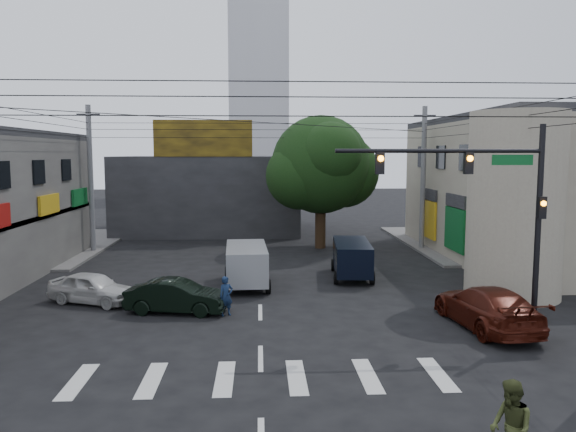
{
  "coord_description": "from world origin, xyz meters",
  "views": [
    {
      "loc": [
        -0.01,
        -19.52,
        6.21
      ],
      "look_at": [
        1.2,
        4.0,
        3.59
      ],
      "focal_mm": 35.0,
      "sensor_mm": 36.0,
      "label": 1
    }
  ],
  "objects": [
    {
      "name": "building_right",
      "position": [
        18.0,
        13.0,
        4.0
      ],
      "size": [
        14.0,
        18.0,
        8.0
      ],
      "primitive_type": "cube",
      "color": "gray",
      "rests_on": "ground"
    },
    {
      "name": "dark_sedan",
      "position": [
        -3.27,
        2.15,
        0.65
      ],
      "size": [
        2.74,
        4.43,
        1.31
      ],
      "primitive_type": "imported",
      "rotation": [
        0.0,
        0.0,
        1.4
      ],
      "color": "black",
      "rests_on": "ground"
    },
    {
      "name": "white_compact",
      "position": [
        -6.98,
        3.75,
        0.65
      ],
      "size": [
        4.23,
        4.88,
        1.29
      ],
      "primitive_type": "imported",
      "rotation": [
        0.0,
        0.0,
        1.17
      ],
      "color": "#B9B9B4",
      "rests_on": "ground"
    },
    {
      "name": "silver_minivan",
      "position": [
        -0.63,
        6.44,
        0.95
      ],
      "size": [
        4.58,
        2.24,
        1.9
      ],
      "primitive_type": null,
      "rotation": [
        0.0,
        0.0,
        1.61
      ],
      "color": "gray",
      "rests_on": "ground"
    },
    {
      "name": "maroon_sedan",
      "position": [
        8.08,
        -0.36,
        0.75
      ],
      "size": [
        3.28,
        5.67,
        1.51
      ],
      "primitive_type": "imported",
      "rotation": [
        0.0,
        0.0,
        3.26
      ],
      "color": "#3D1008",
      "rests_on": "ground"
    },
    {
      "name": "billboard",
      "position": [
        -4.0,
        21.1,
        7.3
      ],
      "size": [
        7.0,
        0.3,
        2.6
      ],
      "primitive_type": "cube",
      "color": "olive",
      "rests_on": "building_far"
    },
    {
      "name": "pedestrian_olive",
      "position": [
        4.84,
        -9.42,
        0.93
      ],
      "size": [
        0.92,
        0.72,
        1.86
      ],
      "primitive_type": "imported",
      "rotation": [
        0.0,
        0.0,
        -1.56
      ],
      "color": "#31381A",
      "rests_on": "ground"
    },
    {
      "name": "traffic_officer",
      "position": [
        -1.31,
        1.66,
        0.76
      ],
      "size": [
        0.84,
        0.8,
        1.52
      ],
      "primitive_type": "imported",
      "rotation": [
        0.0,
        0.0,
        0.45
      ],
      "color": "#11213E",
      "rests_on": "ground"
    },
    {
      "name": "navy_van",
      "position": [
        4.62,
        8.06,
        0.9
      ],
      "size": [
        4.81,
        2.51,
        1.8
      ],
      "primitive_type": null,
      "rotation": [
        0.0,
        0.0,
        1.48
      ],
      "color": "black",
      "rests_on": "ground"
    },
    {
      "name": "street_tree",
      "position": [
        4.0,
        17.0,
        5.47
      ],
      "size": [
        6.4,
        6.4,
        8.7
      ],
      "color": "black",
      "rests_on": "ground"
    },
    {
      "name": "ground",
      "position": [
        0.0,
        0.0,
        0.0
      ],
      "size": [
        160.0,
        160.0,
        0.0
      ],
      "primitive_type": "plane",
      "color": "black",
      "rests_on": "ground"
    },
    {
      "name": "building_far",
      "position": [
        -4.0,
        26.0,
        3.0
      ],
      "size": [
        14.0,
        10.0,
        6.0
      ],
      "primitive_type": "cube",
      "color": "#232326",
      "rests_on": "ground"
    },
    {
      "name": "sidewalk_far_right",
      "position": [
        18.0,
        18.0,
        0.07
      ],
      "size": [
        16.0,
        16.0,
        0.15
      ],
      "primitive_type": "cube",
      "color": "#514F4C",
      "rests_on": "ground"
    },
    {
      "name": "corner_column",
      "position": [
        11.0,
        4.0,
        4.0
      ],
      "size": [
        4.0,
        4.0,
        8.0
      ],
      "primitive_type": "cylinder",
      "color": "gray",
      "rests_on": "ground"
    },
    {
      "name": "utility_pole_far_left",
      "position": [
        -10.5,
        16.0,
        4.6
      ],
      "size": [
        0.32,
        0.32,
        9.2
      ],
      "primitive_type": "cylinder",
      "color": "#59595B",
      "rests_on": "ground"
    },
    {
      "name": "traffic_gantry",
      "position": [
        7.82,
        -1.0,
        4.83
      ],
      "size": [
        7.1,
        0.35,
        7.2
      ],
      "color": "black",
      "rests_on": "ground"
    },
    {
      "name": "utility_pole_far_right",
      "position": [
        10.5,
        16.0,
        4.6
      ],
      "size": [
        0.32,
        0.32,
        9.2
      ],
      "primitive_type": "cylinder",
      "color": "#59595B",
      "rests_on": "ground"
    },
    {
      "name": "tower_distant",
      "position": [
        0.0,
        70.0,
        22.0
      ],
      "size": [
        9.0,
        9.0,
        44.0
      ],
      "primitive_type": "cube",
      "color": "silver",
      "rests_on": "ground"
    }
  ]
}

